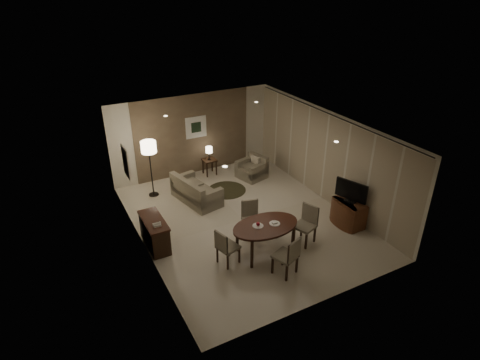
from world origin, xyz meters
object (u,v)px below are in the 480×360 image
dining_table (265,239)px  chair_near (285,255)px  console_desk (155,233)px  tv_cabinet (349,213)px  sofa (196,189)px  chair_right (304,226)px  floor_lamp (151,169)px  chair_far (252,220)px  armchair (252,167)px  chair_left (228,246)px  side_table (210,167)px

dining_table → chair_near: (-0.01, -0.87, 0.10)m
console_desk → chair_near: 3.28m
tv_cabinet → sofa: bearing=135.1°
tv_cabinet → chair_right: size_ratio=0.91×
chair_right → sofa: bearing=-175.0°
chair_right → floor_lamp: 4.93m
chair_far → floor_lamp: 3.69m
floor_lamp → dining_table: bearing=-69.2°
armchair → tv_cabinet: bearing=-1.2°
chair_far → armchair: 3.38m
chair_far → chair_left: bearing=-131.9°
tv_cabinet → chair_right: (-1.56, -0.12, 0.14)m
tv_cabinet → armchair: (-0.91, 3.68, 0.02)m
tv_cabinet → floor_lamp: (-4.16, 4.04, 0.53)m
chair_right → floor_lamp: bearing=-168.8°
console_desk → chair_far: (2.32, -0.76, 0.10)m
chair_near → armchair: bearing=-131.1°
tv_cabinet → side_table: (-2.04, 4.56, -0.08)m
chair_left → side_table: (1.55, 4.51, -0.18)m
tv_cabinet → dining_table: (-2.62, -0.01, 0.04)m
console_desk → dining_table: bearing=-33.7°
chair_right → floor_lamp: floor_lamp is taller
chair_right → tv_cabinet: bearing=73.7°
tv_cabinet → armchair: bearing=103.9°
chair_right → dining_table: bearing=-116.9°
chair_far → armchair: bearing=74.6°
tv_cabinet → console_desk: bearing=162.9°
dining_table → chair_right: chair_right is taller
chair_left → floor_lamp: size_ratio=0.51×
tv_cabinet → armchair: 3.79m
dining_table → armchair: (1.71, 3.69, -0.02)m
chair_right → armchair: chair_right is taller
tv_cabinet → floor_lamp: 5.83m
console_desk → chair_left: size_ratio=1.32×
tv_cabinet → chair_near: size_ratio=0.93×
side_table → floor_lamp: bearing=-166.2°
chair_far → chair_right: 1.33m
armchair → floor_lamp: floor_lamp is taller
dining_table → chair_left: (-0.96, 0.06, 0.07)m
chair_near → chair_right: (1.08, 0.75, 0.01)m
chair_far → armchair: (1.66, 2.94, -0.10)m
side_table → chair_near: bearing=-96.2°
console_desk → tv_cabinet: (4.89, -1.50, -0.03)m
dining_table → sofa: 3.15m
chair_far → chair_left: chair_far is taller
chair_right → side_table: (-0.49, 4.69, -0.22)m
console_desk → side_table: bearing=47.1°
floor_lamp → sofa: bearing=-42.0°
chair_near → chair_far: 1.62m
sofa → armchair: (2.21, 0.58, -0.01)m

